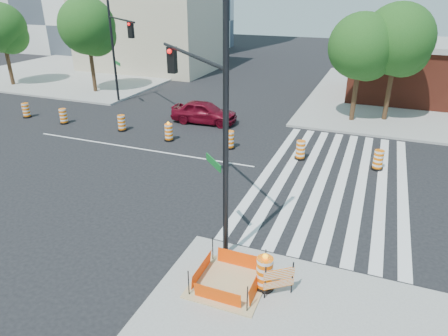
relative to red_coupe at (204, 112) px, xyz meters
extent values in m
plane|color=black|center=(-1.59, -5.79, -0.76)|extent=(120.00, 120.00, 0.00)
cube|color=gray|center=(-19.59, 12.21, -0.68)|extent=(22.00, 22.00, 0.15)
cube|color=silver|center=(6.21, -5.79, -0.75)|extent=(0.45, 13.50, 0.01)
cube|color=silver|center=(7.11, -5.79, -0.75)|extent=(0.45, 13.50, 0.01)
cube|color=silver|center=(8.01, -5.79, -0.75)|extent=(0.45, 13.50, 0.01)
cube|color=silver|center=(8.91, -5.79, -0.75)|extent=(0.45, 13.50, 0.01)
cube|color=silver|center=(9.81, -5.79, -0.75)|extent=(0.45, 13.50, 0.01)
cube|color=silver|center=(10.71, -5.79, -0.75)|extent=(0.45, 13.50, 0.01)
cube|color=silver|center=(11.61, -5.79, -0.75)|extent=(0.45, 13.50, 0.01)
cube|color=silver|center=(12.51, -5.79, -0.75)|extent=(0.45, 13.50, 0.01)
cube|color=silver|center=(-1.59, -5.79, -0.75)|extent=(14.00, 0.12, 0.01)
cube|color=tan|center=(7.41, -14.79, -0.58)|extent=(2.20, 2.20, 0.05)
cube|color=#F54404|center=(7.41, -15.69, -0.33)|extent=(1.44, 0.02, 0.55)
cube|color=#F54404|center=(7.41, -13.89, -0.33)|extent=(1.44, 0.02, 0.55)
cube|color=#F54404|center=(6.51, -14.79, -0.33)|extent=(0.02, 1.44, 0.55)
cube|color=#F54404|center=(8.31, -14.79, -0.33)|extent=(0.02, 1.44, 0.55)
cylinder|color=black|center=(6.51, -15.69, -0.16)|extent=(0.04, 0.04, 0.90)
cylinder|color=black|center=(8.31, -15.69, -0.16)|extent=(0.04, 0.04, 0.90)
cylinder|color=black|center=(6.51, -13.89, -0.16)|extent=(0.04, 0.04, 0.90)
cylinder|color=black|center=(8.31, -13.89, -0.16)|extent=(0.04, 0.04, 0.90)
cube|color=#BDB191|center=(-13.59, 16.21, 4.24)|extent=(14.00, 10.00, 10.00)
imported|color=maroon|center=(0.00, 0.00, 0.00)|extent=(4.55, 2.03, 1.52)
cylinder|color=black|center=(6.78, -13.41, 3.41)|extent=(0.18, 0.18, 8.04)
cylinder|color=black|center=(4.63, -11.30, 5.62)|extent=(4.38, 4.32, 0.12)
cube|color=black|center=(3.13, -9.82, 5.12)|extent=(0.32, 0.28, 1.00)
sphere|color=#FF0C0C|center=(3.13, -10.00, 5.47)|extent=(0.18, 0.18, 0.18)
cube|color=#0C591E|center=(6.06, -12.71, 2.41)|extent=(0.89, 0.88, 0.25)
cylinder|color=black|center=(-8.68, 2.44, 3.47)|extent=(0.18, 0.18, 8.16)
cylinder|color=black|center=(-6.32, 0.49, 5.72)|extent=(4.79, 4.00, 0.12)
cube|color=black|center=(-4.67, -0.88, 5.21)|extent=(0.33, 0.29, 1.02)
sphere|color=#FF0C0C|center=(-4.67, -1.06, 5.56)|extent=(0.18, 0.18, 0.18)
cube|color=#0C591E|center=(-7.89, 1.79, 2.45)|extent=(0.97, 0.81, 0.26)
cylinder|color=black|center=(8.46, -14.54, -0.56)|extent=(0.63, 0.63, 0.10)
cylinder|color=#FF6B05|center=(8.46, -14.54, -0.04)|extent=(0.50, 0.50, 0.99)
sphere|color=#FF990C|center=(8.46, -14.54, 0.54)|extent=(0.17, 0.17, 0.17)
cube|color=#FF6B05|center=(8.95, -14.72, 0.17)|extent=(0.79, 0.60, 0.31)
cube|color=#FF6B05|center=(8.95, -14.72, -0.19)|extent=(0.79, 0.60, 0.24)
cylinder|color=black|center=(8.61, -14.97, -0.05)|extent=(0.04, 0.04, 1.11)
cylinder|color=black|center=(9.29, -14.47, -0.05)|extent=(0.04, 0.04, 1.11)
cylinder|color=#382314|center=(-21.34, 3.70, 1.55)|extent=(0.34, 0.34, 4.61)
sphere|color=#164112|center=(-21.34, 3.70, 4.43)|extent=(4.32, 4.32, 4.32)
sphere|color=#164112|center=(-20.81, 4.02, 3.71)|extent=(3.17, 3.17, 3.17)
cylinder|color=#382314|center=(-12.42, 4.35, 1.71)|extent=(0.33, 0.33, 4.95)
sphere|color=#164112|center=(-12.42, 4.35, 4.81)|extent=(4.64, 4.64, 4.64)
sphere|color=#164112|center=(-11.91, 4.65, 4.03)|extent=(3.40, 3.40, 3.40)
sphere|color=#164112|center=(-12.83, 4.14, 4.34)|extent=(3.09, 3.09, 3.09)
cylinder|color=#382314|center=(9.33, 3.94, 1.48)|extent=(0.32, 0.32, 4.48)
sphere|color=#164112|center=(9.33, 3.94, 4.28)|extent=(4.20, 4.20, 4.20)
sphere|color=#164112|center=(9.83, 4.24, 3.58)|extent=(3.08, 3.08, 3.08)
sphere|color=#164112|center=(8.93, 3.74, 3.86)|extent=(2.80, 2.80, 2.80)
cylinder|color=#382314|center=(11.42, 4.89, 1.66)|extent=(0.31, 0.31, 4.85)
sphere|color=#164112|center=(11.42, 4.89, 4.69)|extent=(4.54, 4.54, 4.54)
sphere|color=#164112|center=(11.91, 5.18, 3.94)|extent=(3.33, 3.33, 3.33)
sphere|color=#164112|center=(11.04, 4.70, 4.24)|extent=(3.03, 3.03, 3.03)
cylinder|color=black|center=(-12.29, -3.48, -0.71)|extent=(0.60, 0.60, 0.10)
cylinder|color=#FF6B05|center=(-12.29, -3.48, -0.21)|extent=(0.48, 0.48, 0.95)
cylinder|color=black|center=(-8.82, -3.63, -0.71)|extent=(0.60, 0.60, 0.10)
cylinder|color=#FF6B05|center=(-8.82, -3.63, -0.21)|extent=(0.48, 0.48, 0.95)
cylinder|color=black|center=(-4.28, -3.44, -0.71)|extent=(0.60, 0.60, 0.10)
cylinder|color=#FF6B05|center=(-4.28, -3.44, -0.21)|extent=(0.48, 0.48, 0.95)
cylinder|color=black|center=(-0.57, -3.95, -0.71)|extent=(0.60, 0.60, 0.10)
cylinder|color=#FF6B05|center=(-0.57, -3.95, -0.21)|extent=(0.48, 0.48, 0.95)
sphere|color=#FF990C|center=(-0.57, -3.95, 0.34)|extent=(0.16, 0.16, 0.16)
cylinder|color=black|center=(3.30, -3.80, -0.71)|extent=(0.60, 0.60, 0.10)
cylinder|color=#FF6B05|center=(3.30, -3.80, -0.21)|extent=(0.48, 0.48, 0.95)
cylinder|color=black|center=(7.38, -3.88, -0.71)|extent=(0.60, 0.60, 0.10)
cylinder|color=#FF6B05|center=(7.38, -3.88, -0.21)|extent=(0.48, 0.48, 0.95)
cylinder|color=black|center=(11.31, -3.79, -0.71)|extent=(0.60, 0.60, 0.10)
cylinder|color=#FF6B05|center=(11.31, -3.79, -0.21)|extent=(0.48, 0.48, 0.95)
camera|label=1|loc=(10.83, -23.86, 7.70)|focal=32.00mm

